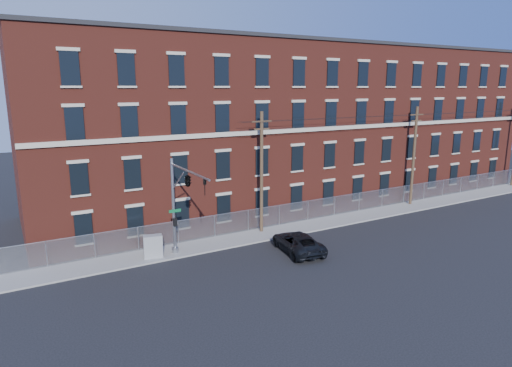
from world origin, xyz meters
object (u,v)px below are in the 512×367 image
at_px(traffic_signal_mast, 184,189).
at_px(utility_cabinet, 153,246).
at_px(utility_pole_near, 262,170).
at_px(pickup_truck, 298,243).

height_order(traffic_signal_mast, utility_cabinet, traffic_signal_mast).
distance_m(traffic_signal_mast, utility_cabinet, 5.23).
relative_size(traffic_signal_mast, utility_pole_near, 0.70).
height_order(utility_pole_near, utility_cabinet, utility_pole_near).
bearing_deg(pickup_truck, traffic_signal_mast, -3.74).
bearing_deg(utility_cabinet, traffic_signal_mast, -40.45).
bearing_deg(utility_pole_near, traffic_signal_mast, -156.86).
height_order(traffic_signal_mast, utility_pole_near, utility_pole_near).
bearing_deg(traffic_signal_mast, utility_pole_near, 23.14).
distance_m(traffic_signal_mast, pickup_truck, 9.47).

